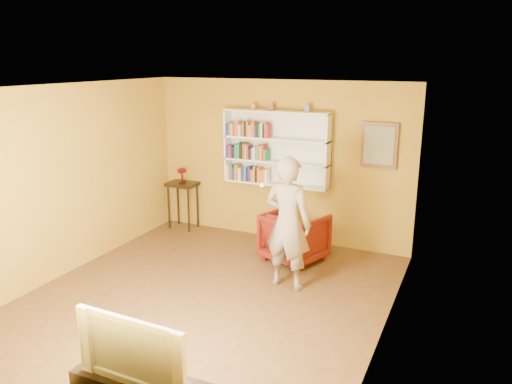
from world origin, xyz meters
TOP-DOWN VIEW (x-y plane):
  - room_shell at (0.00, 0.00)m, footprint 5.30×5.80m
  - bookshelf at (0.00, 2.41)m, footprint 1.80×0.29m
  - books_row_lower at (-0.50, 2.30)m, footprint 0.74×0.19m
  - books_row_middle at (-0.49, 2.31)m, footprint 0.73×0.19m
  - books_row_upper at (-0.47, 2.30)m, footprint 0.76×0.19m
  - ornament_left at (-0.40, 2.35)m, footprint 0.07×0.07m
  - ornament_centre at (-0.08, 2.35)m, footprint 0.08×0.08m
  - ornament_right at (0.52, 2.35)m, footprint 0.08×0.08m
  - framed_painting at (1.65, 2.46)m, footprint 0.55×0.05m
  - console_table at (-1.78, 2.25)m, footprint 0.52×0.40m
  - ruby_lustre at (-1.78, 2.25)m, footprint 0.17×0.17m
  - armchair at (0.61, 1.65)m, footprint 1.05×1.07m
  - person at (0.83, 0.75)m, footprint 0.71×0.51m
  - game_remote at (0.63, 0.41)m, footprint 0.04×0.15m
  - television at (0.67, -2.25)m, footprint 1.06×0.17m

SIDE VIEW (x-z plane):
  - armchair at x=0.61m, z-range 0.00..0.77m
  - console_table at x=-1.78m, z-range 0.28..1.14m
  - television at x=0.67m, z-range 0.44..1.05m
  - person at x=0.83m, z-range 0.00..1.82m
  - room_shell at x=0.00m, z-range -0.42..2.46m
  - ruby_lustre at x=-1.78m, z-range 0.92..1.19m
  - books_row_lower at x=-0.50m, z-range 1.00..1.27m
  - game_remote at x=0.63m, z-range 1.49..1.52m
  - books_row_middle at x=-0.49m, z-range 1.38..1.65m
  - bookshelf at x=0.00m, z-range 0.98..2.21m
  - framed_painting at x=1.65m, z-range 1.40..2.10m
  - books_row_upper at x=-0.47m, z-range 1.76..2.02m
  - ornament_left at x=-0.40m, z-range 2.21..2.31m
  - ornament_centre at x=-0.08m, z-range 2.21..2.32m
  - ornament_right at x=0.52m, z-range 2.21..2.32m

